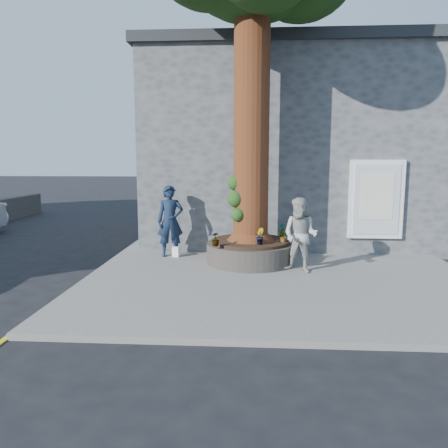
{
  "coord_description": "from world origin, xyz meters",
  "views": [
    {
      "loc": [
        0.81,
        -9.27,
        2.83
      ],
      "look_at": [
        0.15,
        1.24,
        1.25
      ],
      "focal_mm": 35.0,
      "sensor_mm": 36.0,
      "label": 1
    }
  ],
  "objects": [
    {
      "name": "stone_shop",
      "position": [
        2.5,
        7.2,
        3.16
      ],
      "size": [
        10.3,
        8.3,
        6.3
      ],
      "color": "#494C4E",
      "rests_on": "ground"
    },
    {
      "name": "yellow_line",
      "position": [
        -3.05,
        1.0,
        0.0
      ],
      "size": [
        0.1,
        30.0,
        0.01
      ],
      "primitive_type": "cube",
      "color": "yellow",
      "rests_on": "ground"
    },
    {
      "name": "plant_b",
      "position": [
        1.03,
        1.41,
        0.92
      ],
      "size": [
        0.25,
        0.25,
        0.41
      ],
      "primitive_type": "imported",
      "rotation": [
        0.0,
        0.0,
        1.71
      ],
      "color": "gray",
      "rests_on": "planter"
    },
    {
      "name": "pavement",
      "position": [
        1.5,
        1.0,
        0.06
      ],
      "size": [
        9.0,
        8.0,
        0.12
      ],
      "primitive_type": "cube",
      "color": "slate",
      "rests_on": "ground"
    },
    {
      "name": "plant_d",
      "position": [
        1.65,
        1.73,
        0.86
      ],
      "size": [
        0.33,
        0.34,
        0.29
      ],
      "primitive_type": "imported",
      "rotation": [
        0.0,
        0.0,
        5.19
      ],
      "color": "gray",
      "rests_on": "planter"
    },
    {
      "name": "ground",
      "position": [
        0.0,
        0.0,
        0.0
      ],
      "size": [
        120.0,
        120.0,
        0.0
      ],
      "primitive_type": "plane",
      "color": "black",
      "rests_on": "ground"
    },
    {
      "name": "woman",
      "position": [
        1.99,
        1.09,
        1.02
      ],
      "size": [
        1.09,
        1.02,
        1.8
      ],
      "primitive_type": "imported",
      "rotation": [
        0.0,
        0.0,
        -0.5
      ],
      "color": "#A7A6A0",
      "rests_on": "pavement"
    },
    {
      "name": "plant_a",
      "position": [
        1.65,
        2.57,
        0.91
      ],
      "size": [
        0.23,
        0.18,
        0.38
      ],
      "primitive_type": "imported",
      "rotation": [
        0.0,
        0.0,
        0.22
      ],
      "color": "gray",
      "rests_on": "planter"
    },
    {
      "name": "planter",
      "position": [
        0.8,
        2.0,
        0.41
      ],
      "size": [
        2.3,
        2.3,
        0.6
      ],
      "color": "black",
      "rests_on": "pavement"
    },
    {
      "name": "plant_c",
      "position": [
        -0.05,
        1.15,
        0.89
      ],
      "size": [
        0.26,
        0.26,
        0.34
      ],
      "primitive_type": "imported",
      "rotation": [
        0.0,
        0.0,
        3.7
      ],
      "color": "gray",
      "rests_on": "planter"
    },
    {
      "name": "shopping_bag",
      "position": [
        -1.27,
        2.53,
        0.26
      ],
      "size": [
        0.23,
        0.18,
        0.28
      ],
      "primitive_type": "cube",
      "rotation": [
        0.0,
        0.0,
        -0.37
      ],
      "color": "white",
      "rests_on": "pavement"
    },
    {
      "name": "man",
      "position": [
        -1.43,
        2.6,
        1.11
      ],
      "size": [
        0.8,
        0.61,
        1.98
      ],
      "primitive_type": "imported",
      "rotation": [
        0.0,
        0.0,
        0.2
      ],
      "color": "#131F35",
      "rests_on": "pavement"
    }
  ]
}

